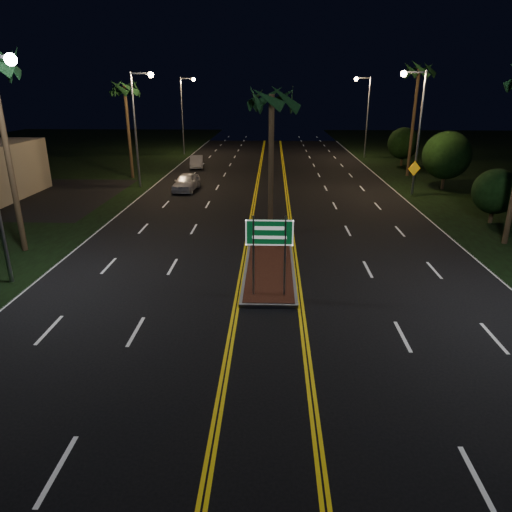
{
  "coord_description": "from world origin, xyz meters",
  "views": [
    {
      "loc": [
        0.09,
        -13.51,
        7.78
      ],
      "look_at": [
        -0.49,
        2.42,
        1.9
      ],
      "focal_mm": 32.0,
      "sensor_mm": 36.0,
      "label": 1
    }
  ],
  "objects_px": {
    "highway_sign": "(269,240)",
    "streetlight_right_mid": "(416,119)",
    "streetlight_left_far": "(185,107)",
    "streetlight_right_far": "(365,108)",
    "car_far": "(196,161)",
    "shrub_near": "(496,192)",
    "streetlight_left_mid": "(139,116)",
    "palm_left_far": "(125,89)",
    "palm_median": "(272,99)",
    "median_island": "(270,259)",
    "shrub_mid": "(447,155)",
    "palm_right_far": "(419,71)",
    "shrub_far": "(403,143)",
    "warning_sign": "(414,173)",
    "car_near": "(186,181)"
  },
  "relations": [
    {
      "from": "streetlight_right_mid",
      "to": "car_near",
      "type": "xyz_separation_m",
      "value": [
        -17.46,
        0.69,
        -4.85
      ]
    },
    {
      "from": "highway_sign",
      "to": "streetlight_left_far",
      "type": "relative_size",
      "value": 0.36
    },
    {
      "from": "highway_sign",
      "to": "warning_sign",
      "type": "distance_m",
      "value": 21.61
    },
    {
      "from": "shrub_far",
      "to": "car_far",
      "type": "bearing_deg",
      "value": -174.5
    },
    {
      "from": "shrub_near",
      "to": "car_far",
      "type": "bearing_deg",
      "value": 136.94
    },
    {
      "from": "palm_left_far",
      "to": "warning_sign",
      "type": "xyz_separation_m",
      "value": [
        23.6,
        -6.5,
        -6.03
      ]
    },
    {
      "from": "shrub_near",
      "to": "palm_right_far",
      "type": "bearing_deg",
      "value": 92.51
    },
    {
      "from": "streetlight_right_far",
      "to": "palm_median",
      "type": "distance_m",
      "value": 33.28
    },
    {
      "from": "streetlight_right_far",
      "to": "shrub_near",
      "type": "relative_size",
      "value": 2.73
    },
    {
      "from": "streetlight_left_mid",
      "to": "palm_left_far",
      "type": "distance_m",
      "value": 5.01
    },
    {
      "from": "palm_right_far",
      "to": "shrub_mid",
      "type": "height_order",
      "value": "palm_right_far"
    },
    {
      "from": "highway_sign",
      "to": "shrub_mid",
      "type": "height_order",
      "value": "shrub_mid"
    },
    {
      "from": "highway_sign",
      "to": "car_near",
      "type": "bearing_deg",
      "value": 108.99
    },
    {
      "from": "highway_sign",
      "to": "palm_median",
      "type": "distance_m",
      "value": 9.11
    },
    {
      "from": "palm_median",
      "to": "shrub_mid",
      "type": "xyz_separation_m",
      "value": [
        14.0,
        13.5,
        -4.55
      ]
    },
    {
      "from": "streetlight_right_far",
      "to": "car_far",
      "type": "distance_m",
      "value": 20.72
    },
    {
      "from": "highway_sign",
      "to": "streetlight_left_far",
      "type": "distance_m",
      "value": 42.67
    },
    {
      "from": "streetlight_right_mid",
      "to": "palm_median",
      "type": "bearing_deg",
      "value": -132.7
    },
    {
      "from": "highway_sign",
      "to": "streetlight_left_far",
      "type": "xyz_separation_m",
      "value": [
        -10.61,
        41.2,
        3.25
      ]
    },
    {
      "from": "streetlight_right_mid",
      "to": "palm_right_far",
      "type": "distance_m",
      "value": 9.0
    },
    {
      "from": "palm_right_far",
      "to": "streetlight_right_mid",
      "type": "bearing_deg",
      "value": -105.29
    },
    {
      "from": "streetlight_left_mid",
      "to": "streetlight_right_far",
      "type": "height_order",
      "value": "same"
    },
    {
      "from": "streetlight_left_mid",
      "to": "streetlight_right_far",
      "type": "relative_size",
      "value": 1.0
    },
    {
      "from": "warning_sign",
      "to": "streetlight_left_mid",
      "type": "bearing_deg",
      "value": 151.4
    },
    {
      "from": "palm_right_far",
      "to": "car_far",
      "type": "relative_size",
      "value": 2.41
    },
    {
      "from": "median_island",
      "to": "streetlight_left_mid",
      "type": "height_order",
      "value": "streetlight_left_mid"
    },
    {
      "from": "streetlight_right_far",
      "to": "palm_left_far",
      "type": "distance_m",
      "value": 27.36
    },
    {
      "from": "shrub_mid",
      "to": "palm_right_far",
      "type": "bearing_deg",
      "value": 101.31
    },
    {
      "from": "shrub_near",
      "to": "streetlight_left_mid",
      "type": "bearing_deg",
      "value": 157.48
    },
    {
      "from": "streetlight_right_mid",
      "to": "streetlight_right_far",
      "type": "bearing_deg",
      "value": 90.0
    },
    {
      "from": "median_island",
      "to": "palm_left_far",
      "type": "relative_size",
      "value": 1.16
    },
    {
      "from": "palm_median",
      "to": "car_far",
      "type": "height_order",
      "value": "palm_median"
    },
    {
      "from": "palm_left_far",
      "to": "shrub_mid",
      "type": "distance_m",
      "value": 27.56
    },
    {
      "from": "streetlight_left_mid",
      "to": "streetlight_right_mid",
      "type": "relative_size",
      "value": 1.0
    },
    {
      "from": "highway_sign",
      "to": "streetlight_right_mid",
      "type": "xyz_separation_m",
      "value": [
        10.61,
        19.2,
        3.25
      ]
    },
    {
      "from": "streetlight_left_far",
      "to": "car_near",
      "type": "height_order",
      "value": "streetlight_left_far"
    },
    {
      "from": "palm_right_far",
      "to": "shrub_mid",
      "type": "distance_m",
      "value": 8.87
    },
    {
      "from": "streetlight_right_far",
      "to": "shrub_far",
      "type": "bearing_deg",
      "value": -62.02
    },
    {
      "from": "streetlight_left_far",
      "to": "car_far",
      "type": "bearing_deg",
      "value": -74.48
    },
    {
      "from": "streetlight_left_far",
      "to": "palm_median",
      "type": "relative_size",
      "value": 1.08
    },
    {
      "from": "highway_sign",
      "to": "shrub_far",
      "type": "distance_m",
      "value": 35.96
    },
    {
      "from": "palm_median",
      "to": "palm_right_far",
      "type": "xyz_separation_m",
      "value": [
        12.8,
        19.5,
        1.87
      ]
    },
    {
      "from": "palm_median",
      "to": "palm_left_far",
      "type": "relative_size",
      "value": 0.94
    },
    {
      "from": "palm_median",
      "to": "car_far",
      "type": "distance_m",
      "value": 25.55
    },
    {
      "from": "shrub_mid",
      "to": "shrub_near",
      "type": "bearing_deg",
      "value": -92.86
    },
    {
      "from": "warning_sign",
      "to": "palm_left_far",
      "type": "bearing_deg",
      "value": 142.66
    },
    {
      "from": "streetlight_left_mid",
      "to": "median_island",
      "type": "bearing_deg",
      "value": -58.02
    },
    {
      "from": "highway_sign",
      "to": "palm_left_far",
      "type": "distance_m",
      "value": 28.77
    },
    {
      "from": "car_near",
      "to": "highway_sign",
      "type": "bearing_deg",
      "value": -66.59
    },
    {
      "from": "shrub_far",
      "to": "car_near",
      "type": "xyz_separation_m",
      "value": [
        -20.65,
        -13.31,
        -1.53
      ]
    }
  ]
}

